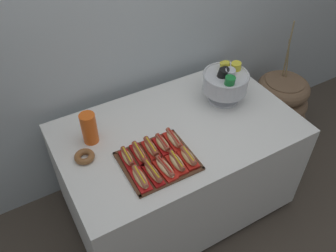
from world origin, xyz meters
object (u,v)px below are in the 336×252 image
Objects in this scene: hot_dog_3 at (177,162)px; hot_dog_4 at (188,157)px; cup_stack at (89,128)px; punch_bowl at (226,81)px; hot_dog_8 at (163,144)px; donut at (84,157)px; hot_dog_0 at (140,178)px; hot_dog_1 at (153,172)px; hot_dog_2 at (165,168)px; serving_tray at (158,161)px; hot_dog_5 at (127,158)px; hot_dog_6 at (139,153)px; hot_dog_7 at (151,148)px; hot_dog_9 at (174,139)px; floor_vase at (278,109)px; buffet_table at (177,166)px.

hot_dog_4 is (0.07, -0.00, 0.00)m from hot_dog_3.
punch_bowl is at bearing -4.32° from cup_stack.
hot_dog_8 reaches higher than donut.
hot_dog_0 is 0.30m from hot_dog_4.
punch_bowl is at bearing 23.86° from hot_dog_0.
hot_dog_3 is at bearing -51.80° from cup_stack.
hot_dog_2 is at bearing -0.55° from hot_dog_1.
punch_bowl reaches higher than serving_tray.
hot_dog_8 is (0.22, -0.00, -0.00)m from hot_dog_5.
hot_dog_6 is at bearing -27.44° from donut.
hot_dog_0 is 0.22m from hot_dog_7.
hot_dog_8 reaches higher than hot_dog_0.
cup_stack reaches higher than donut.
hot_dog_3 is at bearing -48.27° from serving_tray.
hot_dog_1 reaches higher than hot_dog_3.
hot_dog_7 is (-0.15, 0.17, 0.00)m from hot_dog_4.
hot_dog_9 is (0.15, 0.16, 0.00)m from hot_dog_2.
donut is (-0.50, 0.31, -0.02)m from hot_dog_4.
cup_stack reaches higher than hot_dog_6.
floor_vase is at bearing 21.18° from hot_dog_4.
hot_dog_1 is 0.23m from hot_dog_4.
donut is at bearing 152.56° from hot_dog_6.
hot_dog_6 is at bearing 179.45° from hot_dog_7.
buffet_table is at bearing 22.67° from hot_dog_7.
hot_dog_0 is at bearing -151.74° from hot_dog_9.
donut is (-0.43, 0.15, -0.02)m from hot_dog_8.
hot_dog_8 is 0.77× the size of cup_stack.
hot_dog_1 is 1.18× the size of hot_dog_8.
hot_dog_3 is 0.96× the size of hot_dog_7.
punch_bowl is (0.81, 0.36, 0.12)m from hot_dog_0.
hot_dog_6 is at bearing 65.01° from hot_dog_0.
buffet_table is at bearing 36.82° from serving_tray.
buffet_table is 0.67m from punch_bowl.
hot_dog_8 is (0.00, 0.16, -0.00)m from hot_dog_3.
hot_dog_3 is 0.55m from cup_stack.
hot_dog_3 is at bearing -36.80° from hot_dog_5.
hot_dog_2 is 1.57× the size of donut.
hot_dog_1 is (-1.49, -0.49, 0.53)m from floor_vase.
hot_dog_4 is 0.64m from punch_bowl.
hot_dog_3 is at bearing -48.27° from hot_dog_6.
punch_bowl is at bearing 16.52° from hot_dog_7.
hot_dog_5 is (-0.15, 0.17, 0.00)m from hot_dog_2.
serving_tray is 3.46× the size of donut.
hot_dog_4 is 0.28m from hot_dog_6.
hot_dog_6 is (0.00, 0.16, -0.00)m from hot_dog_1.
hot_dog_8 is at bearing -0.55° from hot_dog_7.
floor_vase reaches higher than hot_dog_1.
hot_dog_0 is 1.07× the size of hot_dog_3.
hot_dog_7 is at bearing 131.73° from hot_dog_4.
hot_dog_3 is 0.18m from hot_dog_7.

